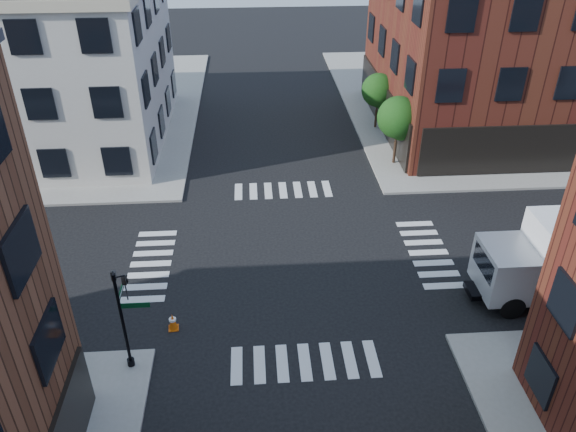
# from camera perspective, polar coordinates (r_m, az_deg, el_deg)

# --- Properties ---
(ground) EXTENTS (120.00, 120.00, 0.00)m
(ground) POSITION_cam_1_polar(r_m,az_deg,el_deg) (28.27, 0.37, -4.30)
(ground) COLOR black
(ground) RESTS_ON ground
(sidewalk_ne) EXTENTS (30.00, 30.00, 0.15)m
(sidewalk_ne) POSITION_cam_1_polar(r_m,az_deg,el_deg) (52.04, 22.63, 10.82)
(sidewalk_ne) COLOR gray
(sidewalk_ne) RESTS_ON ground
(sidewalk_nw) EXTENTS (30.00, 30.00, 0.15)m
(sidewalk_nw) POSITION_cam_1_polar(r_m,az_deg,el_deg) (50.59, -26.44, 9.36)
(sidewalk_nw) COLOR gray
(sidewalk_nw) RESTS_ON ground
(building_ne) EXTENTS (25.00, 16.00, 12.00)m
(building_ne) POSITION_cam_1_polar(r_m,az_deg,el_deg) (45.95, 26.13, 15.34)
(building_ne) COLOR #491812
(building_ne) RESTS_ON ground
(tree_near) EXTENTS (2.69, 2.69, 4.49)m
(tree_near) POSITION_cam_1_polar(r_m,az_deg,el_deg) (36.62, 11.23, 9.58)
(tree_near) COLOR black
(tree_near) RESTS_ON ground
(tree_far) EXTENTS (2.43, 2.43, 4.07)m
(tree_far) POSITION_cam_1_polar(r_m,az_deg,el_deg) (42.16, 9.24, 12.34)
(tree_far) COLOR black
(tree_far) RESTS_ON ground
(signal_pole) EXTENTS (1.29, 1.24, 4.60)m
(signal_pole) POSITION_cam_1_polar(r_m,az_deg,el_deg) (21.77, -16.38, -9.14)
(signal_pole) COLOR black
(signal_pole) RESTS_ON ground
(traffic_cone) EXTENTS (0.47, 0.47, 0.79)m
(traffic_cone) POSITION_cam_1_polar(r_m,az_deg,el_deg) (24.59, -11.62, -10.48)
(traffic_cone) COLOR #D55509
(traffic_cone) RESTS_ON ground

